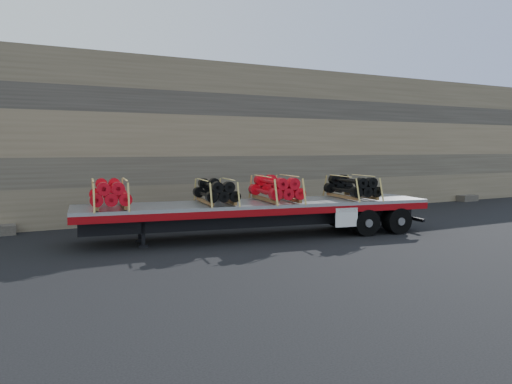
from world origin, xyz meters
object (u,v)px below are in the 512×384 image
(bundle_front, at_px, (109,194))
(bundle_midrear, at_px, (276,189))
(trailer, at_px, (258,219))
(bundle_midfront, at_px, (216,192))
(bundle_rear, at_px, (352,188))

(bundle_front, distance_m, bundle_midrear, 5.73)
(bundle_front, xyz_separation_m, bundle_midrear, (5.65, -0.92, 0.01))
(trailer, height_order, bundle_midfront, bundle_midfront)
(bundle_rear, bearing_deg, bundle_front, 180.00)
(bundle_midfront, height_order, bundle_midrear, bundle_midrear)
(bundle_midrear, bearing_deg, bundle_front, 180.00)
(bundle_front, relative_size, bundle_midrear, 0.98)
(bundle_midrear, relative_size, bundle_rear, 1.06)
(bundle_midrear, bearing_deg, bundle_rear, 0.00)
(trailer, distance_m, bundle_rear, 3.91)
(bundle_midrear, xyz_separation_m, bundle_rear, (3.04, -0.50, -0.02))
(bundle_front, bearing_deg, bundle_midfront, -0.00)
(trailer, bearing_deg, bundle_front, 180.00)
(trailer, relative_size, bundle_midfront, 5.61)
(bundle_midfront, bearing_deg, trailer, 0.00)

